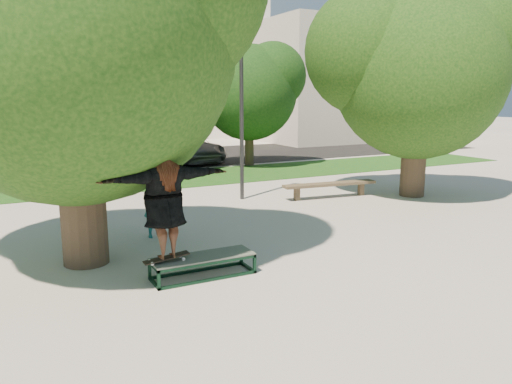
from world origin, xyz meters
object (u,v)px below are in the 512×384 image
car_grey (188,148)px  bystander (156,203)px  grind_box (203,266)px  tree_left (64,19)px  bench (330,185)px  car_silver_b (147,148)px  lamppost (241,94)px  tree_right (415,63)px  car_dark (70,145)px

car_grey → bystander: bearing=-117.1°
grind_box → tree_left: bearing=135.2°
bench → car_silver_b: bearing=110.4°
lamppost → car_grey: 9.47m
tree_left → car_grey: size_ratio=1.49×
tree_right → bystander: 9.10m
tree_right → car_dark: bearing=122.3°
car_dark → car_silver_b: 3.64m
bench → bystander: bearing=-156.9°
lamppost → car_dark: bearing=107.2°
grind_box → car_grey: 15.53m
tree_left → grind_box: bearing=-44.8°
tree_right → car_dark: 16.13m
tree_left → car_dark: tree_left is taller
grind_box → car_dark: bearing=90.1°
car_dark → car_grey: bearing=-20.9°
lamppost → car_silver_b: size_ratio=1.34×
tree_right → tree_left: bearing=-169.0°
car_grey → tree_right: bearing=-77.0°
tree_right → bench: bearing=160.9°
lamppost → bystander: 5.11m
car_grey → car_dark: bearing=150.0°
tree_left → car_silver_b: 15.22m
bystander → car_silver_b: (3.29, 12.80, -0.10)m
tree_right → car_silver_b: bearing=113.4°
tree_right → bench: (-2.42, 0.84, -3.70)m
car_dark → car_grey: 5.58m
bystander → car_grey: 12.89m
grind_box → car_grey: bearing=71.2°
tree_left → bystander: 4.20m
grind_box → car_dark: car_dark is taller
bench → car_silver_b: size_ratio=0.68×
tree_left → bench: bearing=19.9°
bystander → car_silver_b: size_ratio=0.34×
grind_box → car_grey: car_grey is taller
grind_box → car_grey: size_ratio=0.38×
lamppost → car_grey: (1.50, 9.01, -2.49)m
tree_left → car_dark: 15.86m
tree_right → car_silver_b: (-5.13, 11.85, -3.43)m
tree_right → grind_box: 10.01m
tree_right → car_grey: (-3.42, 10.93, -3.43)m
grind_box → bench: (6.00, 4.61, 0.20)m
tree_right → car_dark: tree_right is taller
lamppost → grind_box: size_ratio=3.39×
tree_left → lamppost: (5.29, 3.91, -1.27)m
lamppost → car_silver_b: lamppost is taller
bench → tree_right: bearing=-12.6°
car_dark → car_grey: (5.03, -2.42, -0.14)m
lamppost → car_dark: 12.19m
bystander → car_grey: bystander is taller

